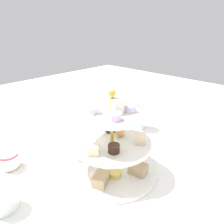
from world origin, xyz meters
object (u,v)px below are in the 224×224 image
object	(u,v)px
butter_knife_right	(55,130)
teacup_with_saucer	(9,161)
water_glass_tall_right	(137,115)
tiered_serving_stand	(112,148)
water_glass_short_left	(2,196)

from	to	relation	value
butter_knife_right	teacup_with_saucer	bearing A→B (deg)	28.35
water_glass_tall_right	butter_knife_right	world-z (taller)	water_glass_tall_right
water_glass_tall_right	butter_knife_right	bearing A→B (deg)	-132.65
tiered_serving_stand	butter_knife_right	world-z (taller)	tiered_serving_stand
tiered_serving_stand	teacup_with_saucer	distance (m)	0.31
teacup_with_saucer	butter_knife_right	distance (m)	0.25
teacup_with_saucer	tiered_serving_stand	bearing A→B (deg)	42.02
water_glass_short_left	teacup_with_saucer	bearing A→B (deg)	152.62
tiered_serving_stand	butter_knife_right	xyz separation A→B (m)	(-0.34, 0.02, -0.07)
tiered_serving_stand	water_glass_tall_right	xyz separation A→B (m)	(-0.11, 0.27, -0.02)
tiered_serving_stand	water_glass_tall_right	world-z (taller)	tiered_serving_stand
water_glass_tall_right	butter_knife_right	size ratio (longest dim) A/B	0.70
water_glass_tall_right	teacup_with_saucer	world-z (taller)	water_glass_tall_right
tiered_serving_stand	teacup_with_saucer	size ratio (longest dim) A/B	3.00
teacup_with_saucer	butter_knife_right	bearing A→B (deg)	116.59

